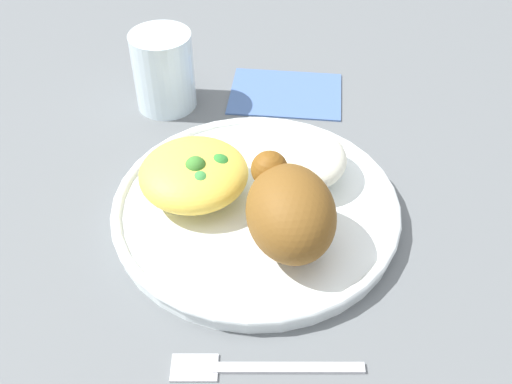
{
  "coord_description": "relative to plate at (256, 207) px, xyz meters",
  "views": [
    {
      "loc": [
        -0.38,
        0.06,
        0.38
      ],
      "look_at": [
        0.0,
        0.0,
        0.03
      ],
      "focal_mm": 41.36,
      "sensor_mm": 36.0,
      "label": 1
    }
  ],
  "objects": [
    {
      "name": "ground_plane",
      "position": [
        0.0,
        0.0,
        -0.01
      ],
      "size": [
        2.0,
        2.0,
        0.0
      ],
      "primitive_type": "plane",
      "color": "slate"
    },
    {
      "name": "roasted_chicken",
      "position": [
        -0.05,
        -0.02,
        0.04
      ],
      "size": [
        0.1,
        0.07,
        0.07
      ],
      "color": "brown",
      "rests_on": "plate"
    },
    {
      "name": "mac_cheese_with_broccoli",
      "position": [
        0.02,
        0.05,
        0.03
      ],
      "size": [
        0.1,
        0.1,
        0.04
      ],
      "color": "#E9C446",
      "rests_on": "plate"
    },
    {
      "name": "water_glass",
      "position": [
        0.19,
        0.07,
        0.03
      ],
      "size": [
        0.07,
        0.07,
        0.09
      ],
      "primitive_type": "cylinder",
      "color": "silver",
      "rests_on": "ground_plane"
    },
    {
      "name": "fork",
      "position": [
        -0.15,
        0.02,
        -0.01
      ],
      "size": [
        0.04,
        0.14,
        0.01
      ],
      "color": "silver",
      "rests_on": "ground_plane"
    },
    {
      "name": "rice_pile",
      "position": [
        0.03,
        -0.05,
        0.03
      ],
      "size": [
        0.08,
        0.08,
        0.04
      ],
      "primitive_type": "ellipsoid",
      "color": "white",
      "rests_on": "plate"
    },
    {
      "name": "napkin",
      "position": [
        0.19,
        -0.06,
        -0.01
      ],
      "size": [
        0.12,
        0.15,
        0.0
      ],
      "primitive_type": "cube",
      "rotation": [
        0.0,
        0.0,
        -0.26
      ],
      "color": "#47669E",
      "rests_on": "ground_plane"
    },
    {
      "name": "plate",
      "position": [
        0.0,
        0.0,
        0.0
      ],
      "size": [
        0.26,
        0.26,
        0.02
      ],
      "color": "white",
      "rests_on": "ground_plane"
    }
  ]
}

